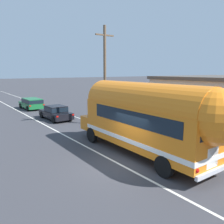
# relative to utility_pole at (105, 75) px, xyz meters

# --- Properties ---
(ground_plane) EXTENTS (300.00, 300.00, 0.00)m
(ground_plane) POSITION_rel_utility_pole_xyz_m (-4.38, -7.82, -4.42)
(ground_plane) COLOR #38383D
(lane_markings) EXTENTS (4.03, 80.00, 0.01)m
(lane_markings) POSITION_rel_utility_pole_xyz_m (-2.58, 4.18, -4.42)
(lane_markings) COLOR silver
(lane_markings) RESTS_ON ground
(utility_pole) EXTENTS (1.80, 0.24, 8.50)m
(utility_pole) POSITION_rel_utility_pole_xyz_m (0.00, 0.00, 0.00)
(utility_pole) COLOR brown
(utility_pole) RESTS_ON ground
(painted_bus) EXTENTS (2.68, 10.94, 4.12)m
(painted_bus) POSITION_rel_utility_pole_xyz_m (-2.44, -7.83, -2.12)
(painted_bus) COLOR orange
(painted_bus) RESTS_ON ground
(car_lead) EXTENTS (2.03, 4.44, 1.37)m
(car_lead) POSITION_rel_utility_pole_xyz_m (-2.61, 4.87, -3.69)
(car_lead) COLOR black
(car_lead) RESTS_ON ground
(car_second) EXTENTS (2.12, 4.31, 1.37)m
(car_second) POSITION_rel_utility_pole_xyz_m (-2.59, 12.62, -3.63)
(car_second) COLOR #196633
(car_second) RESTS_ON ground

